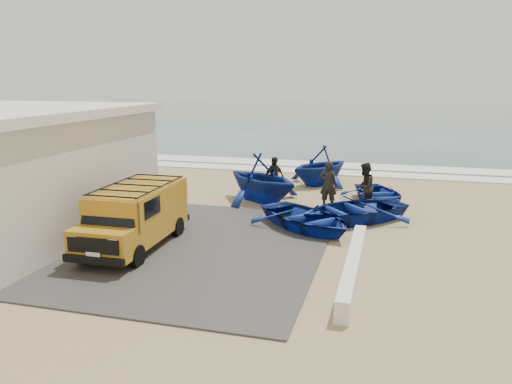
# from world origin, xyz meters

# --- Properties ---
(ground) EXTENTS (160.00, 160.00, 0.00)m
(ground) POSITION_xyz_m (0.00, 0.00, 0.00)
(ground) COLOR tan
(slab) EXTENTS (12.00, 10.00, 0.05)m
(slab) POSITION_xyz_m (-2.00, -2.00, 0.03)
(slab) COLOR #43403D
(slab) RESTS_ON ground
(ocean) EXTENTS (180.00, 88.00, 0.01)m
(ocean) POSITION_xyz_m (0.00, 56.00, 0.00)
(ocean) COLOR #385166
(ocean) RESTS_ON ground
(surf_line) EXTENTS (180.00, 1.60, 0.06)m
(surf_line) POSITION_xyz_m (0.00, 12.00, 0.03)
(surf_line) COLOR white
(surf_line) RESTS_ON ground
(surf_wash) EXTENTS (180.00, 2.20, 0.04)m
(surf_wash) POSITION_xyz_m (0.00, 14.50, 0.02)
(surf_wash) COLOR white
(surf_wash) RESTS_ON ground
(parapet) EXTENTS (0.35, 6.00, 0.55)m
(parapet) POSITION_xyz_m (5.00, -3.00, 0.28)
(parapet) COLOR silver
(parapet) RESTS_ON ground
(van) EXTENTS (1.98, 4.72, 2.01)m
(van) POSITION_xyz_m (-1.86, -2.45, 1.08)
(van) COLOR #B97E1B
(van) RESTS_ON ground
(boat_near_left) EXTENTS (5.06, 4.95, 0.86)m
(boat_near_left) POSITION_xyz_m (3.03, 0.85, 0.43)
(boat_near_left) COLOR navy
(boat_near_left) RESTS_ON ground
(boat_near_right) EXTENTS (5.30, 5.15, 0.90)m
(boat_near_right) POSITION_xyz_m (4.54, 2.35, 0.45)
(boat_near_right) COLOR navy
(boat_near_right) RESTS_ON ground
(boat_mid_left) EXTENTS (5.24, 5.09, 2.11)m
(boat_mid_left) POSITION_xyz_m (0.43, 4.46, 1.05)
(boat_mid_left) COLOR navy
(boat_mid_left) RESTS_ON ground
(boat_mid_right) EXTENTS (3.83, 4.47, 0.78)m
(boat_mid_right) POSITION_xyz_m (5.38, 5.37, 0.39)
(boat_mid_right) COLOR navy
(boat_mid_right) RESTS_ON ground
(boat_far_left) EXTENTS (4.78, 4.94, 1.99)m
(boat_far_left) POSITION_xyz_m (2.41, 8.64, 1.00)
(boat_far_left) COLOR navy
(boat_far_left) RESTS_ON ground
(fisherman_front) EXTENTS (0.78, 0.56, 1.99)m
(fisherman_front) POSITION_xyz_m (3.40, 3.99, 1.00)
(fisherman_front) COLOR black
(fisherman_front) RESTS_ON ground
(fisherman_middle) EXTENTS (0.91, 1.08, 1.96)m
(fisherman_middle) POSITION_xyz_m (4.85, 4.06, 0.98)
(fisherman_middle) COLOR black
(fisherman_middle) RESTS_ON ground
(fisherman_back) EXTENTS (1.02, 1.15, 1.87)m
(fisherman_back) POSITION_xyz_m (0.83, 5.20, 0.94)
(fisherman_back) COLOR black
(fisherman_back) RESTS_ON ground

